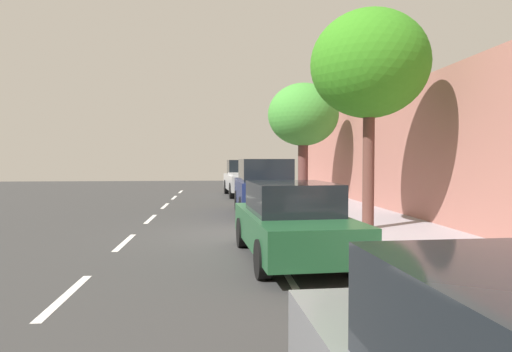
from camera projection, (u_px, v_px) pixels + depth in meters
ground at (242, 234)px, 11.86m from camera, size 60.37×60.37×0.00m
sidewalk at (381, 229)px, 12.20m from camera, size 3.42×37.73×0.16m
curb_edge at (316, 230)px, 12.04m from camera, size 0.16×37.73×0.16m
lane_stripe_centre at (125, 242)px, 10.65m from camera, size 0.14×35.80×0.01m
lane_stripe_bike_edge at (262, 233)px, 11.91m from camera, size 0.12×37.73×0.01m
building_facade at (451, 150)px, 12.29m from camera, size 0.50×37.73×4.48m
parked_sedan_green_second at (292, 221)px, 8.82m from camera, size 2.05×4.50×1.52m
parked_suv_dark_blue_mid at (264, 186)px, 16.15m from camera, size 1.99×4.71×1.99m
parked_pickup_silver_far at (245, 179)px, 24.44m from camera, size 2.27×5.41×1.95m
bicycle_at_curb at (264, 194)px, 20.67m from camera, size 1.41×1.13×0.78m
cyclist_with_backpack at (270, 180)px, 20.24m from camera, size 0.53×0.55×1.72m
street_tree_mid_block at (369, 65)px, 11.65m from camera, size 3.06×3.06×5.69m
street_tree_far_end at (303, 116)px, 20.51m from camera, size 3.24×3.24×5.31m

